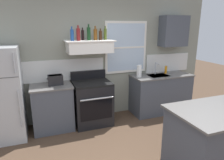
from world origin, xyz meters
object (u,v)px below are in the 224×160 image
Objects in this scene: bottle_dark_green_wine at (89,33)px; bottle_brown_stout at (100,35)px; stove_range at (92,102)px; dish_soap_bottle at (166,70)px; bottle_red_label_wine at (78,34)px; kitchen_island at (218,138)px; bottle_blue_liqueur at (72,35)px; toaster at (55,80)px; bottle_amber_wine at (95,34)px; bottle_balsamic_dark at (83,35)px; refrigerator at (2,95)px; bottle_olive_oil_square at (105,34)px; paper_towel_roll at (139,71)px.

bottle_dark_green_wine is 1.38× the size of bottle_brown_stout.
stove_range is 6.06× the size of dish_soap_bottle.
bottle_red_label_wine is 2.92m from kitchen_island.
bottle_blue_liqueur is at bearing -173.49° from bottle_dark_green_wine.
toaster is at bearing 177.93° from bottle_red_label_wine.
bottle_dark_green_wine reaches higher than stove_range.
bottle_amber_wine is at bearing 120.51° from kitchen_island.
toaster is 2.94m from kitchen_island.
bottle_amber_wine is at bearing -18.48° from bottle_balsamic_dark.
bottle_olive_oil_square is (2.00, 0.15, 1.02)m from refrigerator.
bottle_dark_green_wine reaches higher than refrigerator.
paper_towel_roll is (1.45, -0.01, -0.81)m from bottle_blue_liqueur.
bottle_amber_wine is 0.99× the size of bottle_olive_oil_square.
toaster is 2.59m from dish_soap_bottle.
toaster is at bearing -171.03° from bottle_balsamic_dark.
bottle_dark_green_wine is 2.85m from kitchen_island.
kitchen_island is at bearing -61.82° from bottle_brown_stout.
bottle_balsamic_dark is 0.89× the size of bottle_olive_oil_square.
refrigerator reaches higher than dish_soap_bottle.
kitchen_island is (-0.55, -2.12, -0.54)m from dish_soap_bottle.
paper_towel_roll is 0.19× the size of kitchen_island.
bottle_blue_liqueur reaches higher than dish_soap_bottle.
dish_soap_bottle is 0.13× the size of kitchen_island.
bottle_brown_stout is (0.45, 0.04, -0.03)m from bottle_red_label_wine.
bottle_red_label_wine is 0.46m from bottle_brown_stout.
refrigerator is at bearing -173.55° from bottle_balsamic_dark.
bottle_blue_liqueur is (1.31, 0.07, 1.01)m from refrigerator.
toaster is 1.36m from bottle_olive_oil_square.
bottle_dark_green_wine reaches higher than bottle_amber_wine.
bottle_brown_stout is at bearing -12.12° from bottle_balsamic_dark.
bottle_dark_green_wine is at bearing -178.47° from dish_soap_bottle.
toaster is 0.96× the size of bottle_dark_green_wine.
paper_towel_roll is at bearing 1.94° from stove_range.
bottle_amber_wine is 1.51× the size of dish_soap_bottle.
stove_range is 4.04× the size of paper_towel_roll.
bottle_olive_oil_square is 2.72m from kitchen_island.
stove_range is 3.98× the size of bottle_olive_oil_square.
bottle_red_label_wine reaches higher than bottle_brown_stout.
refrigerator is 6.35× the size of bottle_blue_liqueur.
bottle_red_label_wine reaches higher than stove_range.
toaster is 1.11m from bottle_dark_green_wine.
dish_soap_bottle is (2.11, 0.10, -0.87)m from bottle_red_label_wine.
stove_range is at bearing -52.22° from bottle_balsamic_dark.
bottle_olive_oil_square reaches higher than bottle_amber_wine.
paper_towel_roll is at bearing -2.54° from bottle_dark_green_wine.
bottle_red_label_wine reaches higher than refrigerator.
bottle_balsamic_dark is at bearing 177.41° from bottle_olive_oil_square.
bottle_olive_oil_square is 1.12m from paper_towel_roll.
toaster is at bearing -178.22° from dish_soap_bottle.
bottle_olive_oil_square reaches higher than bottle_balsamic_dark.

